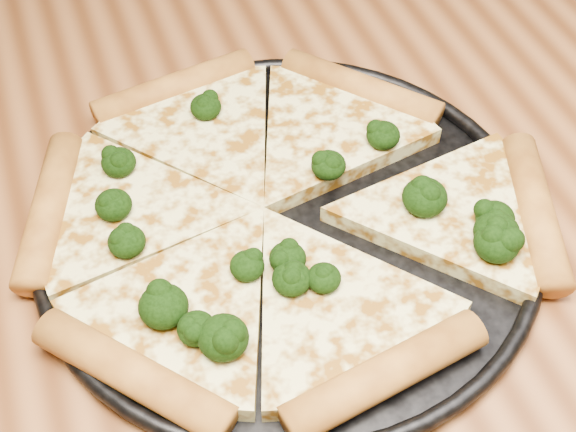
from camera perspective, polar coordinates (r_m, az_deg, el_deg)
name	(u,v)px	position (r m, az deg, el deg)	size (l,w,h in m)	color
dining_table	(334,284)	(0.69, 3.28, -4.81)	(1.20, 0.90, 0.75)	brown
pizza_pan	(288,223)	(0.60, 0.00, -0.51)	(0.38, 0.38, 0.02)	black
pizza	(273,210)	(0.60, -1.03, 0.42)	(0.41, 0.37, 0.03)	#E7DD8D
broccoli_florets	(308,234)	(0.57, 1.44, -1.28)	(0.28, 0.25, 0.03)	black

